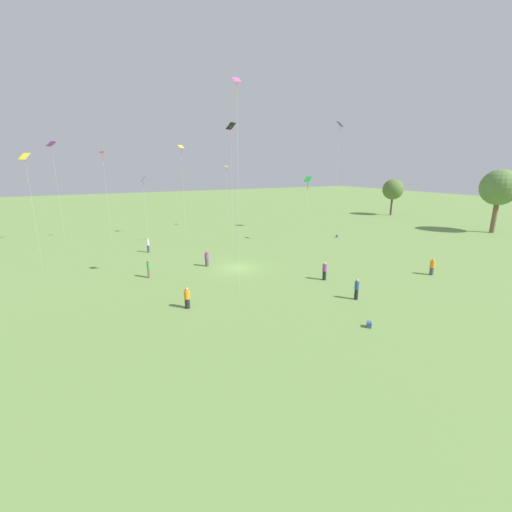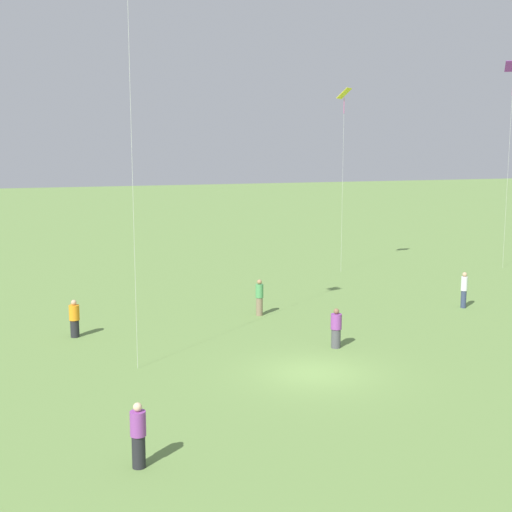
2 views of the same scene
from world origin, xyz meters
name	(u,v)px [view 1 (image 1 of 2)]	position (x,y,z in m)	size (l,w,h in m)	color
ground_plane	(238,268)	(0.00, 0.00, 0.00)	(240.00, 240.00, 0.00)	#6B8E47
tree_0	(393,189)	(-21.64, 48.23, 5.75)	(4.50, 4.50, 8.03)	brown
tree_1	(499,188)	(1.16, 46.30, 7.39)	(5.77, 5.77, 10.35)	brown
person_0	(149,269)	(-1.05, -9.24, 0.92)	(0.55, 0.55, 1.84)	#847056
person_1	(357,289)	(12.89, 4.85, 0.90)	(0.46, 0.46, 1.79)	#232328
person_2	(187,298)	(8.09, -8.12, 0.83)	(0.55, 0.55, 1.70)	#232328
person_3	(325,271)	(7.63, 5.73, 0.90)	(0.48, 0.48, 1.81)	#232328
person_4	(207,259)	(-2.21, -2.78, 0.83)	(0.59, 0.59, 1.71)	#4C4C51
person_5	(432,267)	(11.47, 16.46, 0.85)	(0.67, 0.67, 1.74)	#4C4C51
person_6	(148,245)	(-11.73, -7.29, 0.97)	(0.38, 0.38, 1.90)	#333D5B
kite_0	(25,161)	(-10.26, -18.94, 11.32)	(1.21, 1.20, 12.08)	yellow
kite_1	(103,159)	(-21.03, -10.78, 11.68)	(0.83, 0.84, 12.79)	#E54C99
kite_2	(52,148)	(-21.65, -16.79, 13.14)	(1.42, 1.37, 13.94)	purple
kite_3	(308,181)	(-7.00, 14.04, 8.77)	(1.19, 1.00, 9.39)	green
kite_4	(226,171)	(-23.43, 8.79, 9.95)	(0.73, 0.76, 10.87)	orange
kite_5	(143,181)	(-19.69, -5.82, 8.76)	(1.12, 0.84, 9.41)	black
kite_6	(237,103)	(6.21, -2.75, 15.61)	(0.57, 0.68, 17.46)	#E54C99
kite_7	(231,131)	(-8.31, 3.11, 14.99)	(1.28, 1.39, 15.94)	black
kite_8	(181,153)	(-18.92, -0.22, 12.64)	(0.76, 0.84, 13.77)	yellow
kite_9	(340,129)	(-11.60, 23.22, 16.45)	(1.18, 1.33, 17.53)	black
picnic_bag_0	(337,236)	(-7.89, 20.70, 0.17)	(0.30, 0.26, 0.34)	#33518C
picnic_bag_1	(369,325)	(17.15, 1.98, 0.20)	(0.53, 0.52, 0.40)	#33518C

